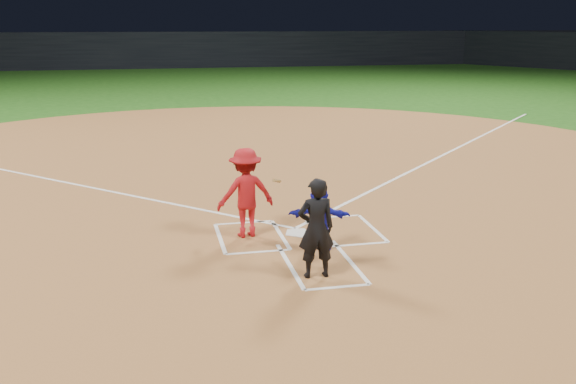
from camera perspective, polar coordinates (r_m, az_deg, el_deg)
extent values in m
plane|color=#1B4C13|center=(13.05, 0.92, -3.73)|extent=(120.00, 120.00, 0.00)
cylinder|color=brown|center=(18.72, -3.25, 2.07)|extent=(28.00, 28.00, 0.01)
cube|color=black|center=(60.15, -9.74, 12.34)|extent=(80.00, 1.20, 3.20)
cylinder|color=silver|center=(13.04, 0.92, -3.64)|extent=(0.60, 0.60, 0.02)
imported|color=#1619B7|center=(11.92, 2.77, -2.34)|extent=(1.22, 0.69, 1.26)
imported|color=black|center=(10.63, 2.52, -3.24)|extent=(0.63, 0.42, 1.71)
cube|color=white|center=(13.72, -3.94, -2.74)|extent=(1.22, 0.08, 0.01)
cube|color=white|center=(12.01, -2.66, -5.34)|extent=(1.22, 0.08, 0.01)
cube|color=white|center=(12.97, -0.68, -3.78)|extent=(0.08, 1.83, 0.01)
cube|color=white|center=(12.79, -6.05, -4.13)|extent=(0.08, 1.83, 0.01)
cube|color=white|center=(14.12, 3.95, -2.22)|extent=(1.22, 0.08, 0.01)
cube|color=white|center=(12.47, 6.28, -4.65)|extent=(1.22, 0.08, 0.01)
cube|color=white|center=(13.13, 2.49, -3.55)|extent=(0.08, 1.83, 0.01)
cube|color=white|center=(13.47, 7.53, -3.18)|extent=(0.08, 1.83, 0.01)
cube|color=white|center=(11.37, 0.16, -6.54)|extent=(0.08, 2.20, 0.01)
cube|color=white|center=(11.64, 5.48, -6.09)|extent=(0.08, 2.20, 0.01)
cube|color=white|center=(10.51, 4.42, -8.44)|extent=(1.10, 0.08, 0.01)
cube|color=white|center=(22.17, 14.55, 3.68)|extent=(14.21, 14.21, 0.01)
cube|color=white|center=(20.29, -24.03, 1.82)|extent=(14.21, 14.21, 0.01)
imported|color=#AC1318|center=(12.67, -3.78, -0.06)|extent=(1.24, 0.82, 1.78)
cylinder|color=olive|center=(12.56, -0.99, 1.00)|extent=(0.33, 0.81, 0.28)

